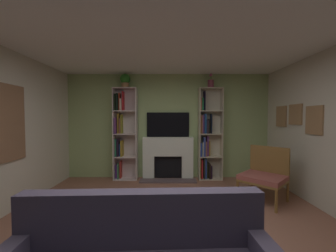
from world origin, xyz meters
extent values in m
plane|color=#915E4A|center=(0.00, 0.00, 0.00)|extent=(6.51, 6.51, 0.00)
cube|color=#A0BB79|center=(0.00, 2.74, 1.30)|extent=(5.14, 0.06, 2.60)
cube|color=#9F764E|center=(2.50, 1.06, 1.47)|extent=(0.03, 0.40, 0.49)
cube|color=#A8795E|center=(2.49, 1.06, 1.47)|extent=(0.01, 0.34, 0.43)
cube|color=#9F764E|center=(2.50, 1.58, 1.58)|extent=(0.03, 0.39, 0.40)
cube|color=#466F40|center=(2.49, 1.58, 1.58)|extent=(0.01, 0.33, 0.34)
cube|color=#9F764E|center=(2.50, 2.07, 1.54)|extent=(0.03, 0.38, 0.45)
cube|color=teal|center=(2.49, 2.07, 1.54)|extent=(0.01, 0.32, 0.39)
cube|color=white|center=(0.00, 0.00, 2.63)|extent=(5.14, 5.54, 0.06)
cube|color=white|center=(-0.48, 2.61, 0.28)|extent=(0.28, 0.20, 0.57)
cube|color=white|center=(0.48, 2.61, 0.28)|extent=(0.28, 0.20, 0.57)
cube|color=white|center=(0.00, 2.61, 0.80)|extent=(1.24, 0.20, 0.46)
cube|color=black|center=(0.00, 2.67, 0.28)|extent=(0.68, 0.08, 0.57)
cube|color=#5E4D51|center=(0.00, 2.36, 0.01)|extent=(1.34, 0.30, 0.03)
cube|color=black|center=(0.00, 2.68, 1.34)|extent=(1.05, 0.06, 0.61)
cube|color=silver|center=(-1.31, 2.55, 1.12)|extent=(0.02, 0.32, 2.23)
cube|color=silver|center=(-0.76, 2.55, 1.12)|extent=(0.02, 0.32, 2.23)
cube|color=silver|center=(-1.04, 2.70, 1.12)|extent=(0.57, 0.02, 2.23)
cube|color=silver|center=(-1.04, 2.55, 0.01)|extent=(0.53, 0.32, 0.02)
cube|color=#55257B|center=(-1.27, 2.60, 0.19)|extent=(0.04, 0.18, 0.34)
cube|color=#377048|center=(-1.22, 2.57, 0.20)|extent=(0.04, 0.24, 0.37)
cube|color=#AF2E27|center=(-1.18, 2.61, 0.23)|extent=(0.03, 0.18, 0.42)
cube|color=silver|center=(-1.04, 2.55, 0.56)|extent=(0.53, 0.32, 0.02)
cube|color=#26704A|center=(-1.28, 2.59, 0.78)|extent=(0.03, 0.20, 0.42)
cube|color=black|center=(-1.22, 2.58, 0.79)|extent=(0.04, 0.22, 0.44)
cube|color=navy|center=(-1.18, 2.61, 0.72)|extent=(0.03, 0.18, 0.31)
cube|color=olive|center=(-1.13, 2.58, 0.76)|extent=(0.04, 0.24, 0.38)
cube|color=silver|center=(-1.04, 2.55, 1.12)|extent=(0.53, 0.32, 0.02)
cube|color=#5A3164|center=(-1.27, 2.56, 1.32)|extent=(0.04, 0.27, 0.39)
cube|color=olive|center=(-1.22, 2.61, 1.37)|extent=(0.04, 0.18, 0.49)
cube|color=brown|center=(-1.17, 2.58, 1.31)|extent=(0.03, 0.22, 0.37)
cube|color=olive|center=(-1.14, 2.60, 1.36)|extent=(0.02, 0.20, 0.46)
cube|color=silver|center=(-1.04, 2.55, 1.68)|extent=(0.53, 0.32, 0.02)
cube|color=black|center=(-1.28, 2.57, 1.89)|extent=(0.03, 0.26, 0.40)
cube|color=black|center=(-1.23, 2.58, 1.89)|extent=(0.04, 0.23, 0.42)
cube|color=#B13C24|center=(-1.19, 2.60, 1.90)|extent=(0.02, 0.18, 0.43)
cube|color=beige|center=(-1.14, 2.57, 1.83)|extent=(0.04, 0.24, 0.29)
cube|color=red|center=(-1.10, 2.59, 1.92)|extent=(0.02, 0.21, 0.47)
cube|color=silver|center=(-1.04, 2.55, 2.23)|extent=(0.53, 0.32, 0.02)
cube|color=beige|center=(0.76, 2.57, 1.12)|extent=(0.02, 0.29, 2.23)
cube|color=beige|center=(1.31, 2.57, 1.12)|extent=(0.02, 0.29, 2.23)
cube|color=beige|center=(1.04, 2.70, 1.12)|extent=(0.57, 0.02, 2.23)
cube|color=beige|center=(1.04, 2.57, 0.01)|extent=(0.53, 0.29, 0.02)
cube|color=olive|center=(0.80, 2.61, 0.25)|extent=(0.03, 0.17, 0.47)
cube|color=red|center=(0.84, 2.60, 0.25)|extent=(0.04, 0.20, 0.46)
cube|color=black|center=(0.89, 2.58, 0.27)|extent=(0.02, 0.23, 0.49)
cube|color=#2F4998|center=(0.93, 2.60, 0.26)|extent=(0.04, 0.19, 0.49)
cube|color=black|center=(0.98, 2.61, 0.22)|extent=(0.03, 0.16, 0.40)
cube|color=black|center=(1.02, 2.58, 0.20)|extent=(0.03, 0.24, 0.37)
cube|color=#28172C|center=(1.07, 2.60, 0.17)|extent=(0.04, 0.19, 0.30)
cube|color=beige|center=(1.04, 2.57, 0.56)|extent=(0.53, 0.29, 0.02)
cube|color=#274099|center=(0.80, 2.57, 0.73)|extent=(0.04, 0.24, 0.33)
cube|color=beige|center=(0.85, 2.58, 0.74)|extent=(0.03, 0.23, 0.35)
cube|color=#314189|center=(0.89, 2.58, 0.80)|extent=(0.04, 0.23, 0.47)
cube|color=brown|center=(0.93, 2.58, 0.75)|extent=(0.03, 0.23, 0.37)
cube|color=#613370|center=(0.98, 2.61, 0.81)|extent=(0.04, 0.17, 0.49)
cube|color=olive|center=(1.02, 2.61, 0.75)|extent=(0.02, 0.17, 0.37)
cube|color=beige|center=(1.04, 2.57, 1.12)|extent=(0.53, 0.29, 0.02)
cube|color=#99552B|center=(0.79, 2.60, 1.36)|extent=(0.02, 0.19, 0.46)
cube|color=brown|center=(0.83, 2.59, 1.35)|extent=(0.03, 0.20, 0.44)
cube|color=#4D3470|center=(0.86, 2.61, 1.35)|extent=(0.04, 0.17, 0.46)
cube|color=#22508F|center=(0.92, 2.62, 1.37)|extent=(0.04, 0.16, 0.48)
cube|color=#27202A|center=(0.96, 2.57, 1.30)|extent=(0.03, 0.24, 0.34)
cube|color=black|center=(1.01, 2.60, 1.30)|extent=(0.04, 0.19, 0.36)
cube|color=black|center=(1.06, 2.60, 1.37)|extent=(0.03, 0.19, 0.48)
cube|color=beige|center=(1.04, 2.57, 1.68)|extent=(0.53, 0.29, 0.02)
cube|color=#9A5640|center=(0.80, 2.58, 1.84)|extent=(0.03, 0.22, 0.31)
cube|color=#1F7D43|center=(0.84, 2.60, 1.84)|extent=(0.04, 0.20, 0.31)
cube|color=black|center=(0.89, 2.58, 1.92)|extent=(0.02, 0.22, 0.48)
cube|color=beige|center=(1.04, 2.57, 2.23)|extent=(0.53, 0.29, 0.02)
cylinder|color=#9E744B|center=(-1.04, 2.56, 2.30)|extent=(0.18, 0.18, 0.12)
sphere|color=#2E7B27|center=(-1.04, 2.56, 2.45)|extent=(0.24, 0.24, 0.24)
cylinder|color=#8E3B50|center=(1.04, 2.56, 2.33)|extent=(0.15, 0.15, 0.19)
cylinder|color=#4C7F3F|center=(1.03, 2.53, 2.49)|extent=(0.01, 0.01, 0.13)
sphere|color=#CF5A95|center=(1.03, 2.53, 2.55)|extent=(0.06, 0.06, 0.06)
cylinder|color=#4C7F3F|center=(1.05, 2.55, 2.49)|extent=(0.01, 0.01, 0.13)
sphere|color=#CF5A95|center=(1.05, 2.55, 2.55)|extent=(0.04, 0.04, 0.04)
cylinder|color=#4C7F3F|center=(1.03, 2.57, 2.48)|extent=(0.01, 0.01, 0.11)
sphere|color=#CF5A95|center=(1.03, 2.57, 2.53)|extent=(0.05, 0.05, 0.05)
cylinder|color=#4C7F3F|center=(1.06, 2.58, 2.48)|extent=(0.01, 0.01, 0.12)
sphere|color=#CF5A95|center=(1.06, 2.58, 2.54)|extent=(0.04, 0.04, 0.04)
cube|color=#574D65|center=(-0.22, -0.70, 0.65)|extent=(2.06, 0.24, 0.46)
cylinder|color=brown|center=(2.15, 1.19, 0.20)|extent=(0.04, 0.04, 0.40)
cylinder|color=brown|center=(1.69, 1.65, 0.20)|extent=(0.04, 0.04, 0.40)
cylinder|color=brown|center=(1.72, 0.76, 0.20)|extent=(0.04, 0.04, 0.40)
cylinder|color=brown|center=(1.26, 1.23, 0.20)|extent=(0.04, 0.04, 0.40)
cube|color=#954B43|center=(1.71, 1.21, 0.44)|extent=(0.95, 0.95, 0.08)
cube|color=brown|center=(1.71, 1.21, 0.38)|extent=(0.95, 0.95, 0.04)
cube|color=brown|center=(1.91, 1.41, 0.69)|extent=(0.53, 0.54, 0.57)
cube|color=brown|center=(-0.21, -0.28, 0.40)|extent=(0.98, 0.44, 0.04)
cylinder|color=brown|center=(-0.67, -0.08, 0.19)|extent=(0.05, 0.05, 0.38)
cylinder|color=brown|center=(0.26, -0.08, 0.19)|extent=(0.05, 0.05, 0.38)
camera|label=1|loc=(0.00, -2.41, 1.51)|focal=21.74mm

